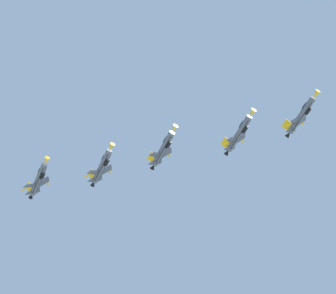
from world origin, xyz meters
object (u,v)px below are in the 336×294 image
(fighter_jet_right_wing, at_px, (163,148))
(fighter_jet_right_outer, at_px, (39,178))
(fighter_jet_left_wing, at_px, (239,133))
(fighter_jet_left_outer, at_px, (102,166))
(fighter_jet_lead, at_px, (302,115))

(fighter_jet_right_wing, bearing_deg, fighter_jet_right_outer, -41.09)
(fighter_jet_left_wing, distance_m, fighter_jet_left_outer, 40.94)
(fighter_jet_left_wing, distance_m, fighter_jet_right_outer, 60.87)
(fighter_jet_right_wing, xyz_separation_m, fighter_jet_right_outer, (-31.85, 22.01, -0.40))
(fighter_jet_lead, bearing_deg, fighter_jet_right_outer, -40.50)
(fighter_jet_right_wing, relative_size, fighter_jet_right_outer, 1.00)
(fighter_jet_lead, relative_size, fighter_jet_right_outer, 1.00)
(fighter_jet_left_wing, distance_m, fighter_jet_right_wing, 22.17)
(fighter_jet_left_wing, relative_size, fighter_jet_right_wing, 1.00)
(fighter_jet_right_wing, bearing_deg, fighter_jet_lead, 140.07)
(fighter_jet_right_wing, distance_m, fighter_jet_right_outer, 38.72)
(fighter_jet_left_wing, height_order, fighter_jet_right_outer, fighter_jet_right_outer)
(fighter_jet_lead, bearing_deg, fighter_jet_left_wing, -41.08)
(fighter_jet_left_outer, xyz_separation_m, fighter_jet_right_outer, (-16.66, 10.95, 0.46))
(fighter_jet_lead, bearing_deg, fighter_jet_left_outer, -40.75)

